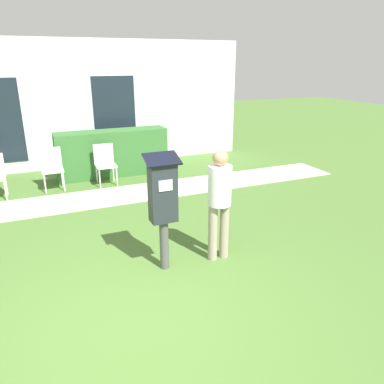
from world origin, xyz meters
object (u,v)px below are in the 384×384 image
Objects in this scene: parking_meter at (163,198)px; outdoor_chair_middle at (52,165)px; outdoor_chair_right at (105,161)px; person_standing at (219,197)px.

parking_meter reaches higher than outdoor_chair_middle.
outdoor_chair_middle is (-1.13, 4.13, -0.49)m from parking_meter.
outdoor_chair_right is at bearing 89.98° from parking_meter.
person_standing is (0.79, -0.04, -0.09)m from parking_meter.
person_standing is 4.61m from outdoor_chair_middle.
parking_meter reaches higher than person_standing.
outdoor_chair_right is (0.00, 4.05, -0.49)m from parking_meter.
outdoor_chair_middle is at bearing 105.30° from parking_meter.
person_standing is at bearing -75.48° from outdoor_chair_right.
parking_meter reaches higher than outdoor_chair_right.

